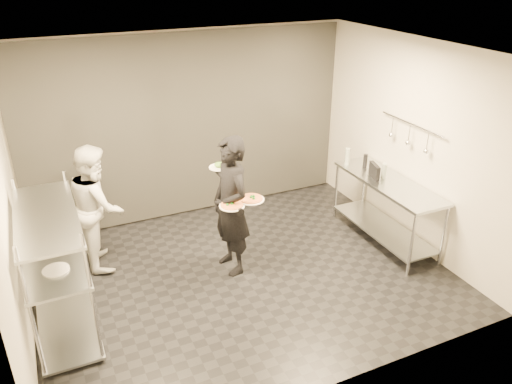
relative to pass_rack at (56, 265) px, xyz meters
name	(u,v)px	position (x,y,z in m)	size (l,w,h in m)	color
room_shell	(208,144)	(2.15, 1.18, 0.63)	(5.00, 4.00, 2.80)	black
pass_rack	(56,265)	(0.00, 0.00, 0.00)	(0.60, 1.60, 1.50)	silver
prep_counter	(387,200)	(4.33, 0.00, -0.14)	(0.60, 1.80, 0.92)	silver
utensil_rail	(410,135)	(4.58, 0.00, 0.78)	(0.07, 1.20, 0.31)	silver
waiter	(231,206)	(2.09, 0.24, 0.13)	(0.66, 0.43, 1.80)	black
chef	(97,206)	(0.60, 1.10, 0.05)	(0.80, 0.62, 1.64)	silver
pizza_plate_near	(232,205)	(2.02, 0.02, 0.27)	(0.31, 0.31, 0.05)	white
pizza_plate_far	(251,199)	(2.29, 0.06, 0.28)	(0.32, 0.32, 0.05)	white
salad_plate	(219,166)	(2.05, 0.51, 0.58)	(0.25, 0.25, 0.07)	white
pos_monitor	(374,171)	(4.21, 0.19, 0.25)	(0.06, 0.28, 0.20)	black
bottle_green	(347,157)	(4.13, 0.74, 0.28)	(0.07, 0.07, 0.25)	gray
bottle_clear	(384,171)	(4.32, 0.12, 0.26)	(0.06, 0.06, 0.22)	gray
bottle_dark	(365,161)	(4.30, 0.53, 0.25)	(0.06, 0.06, 0.21)	black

